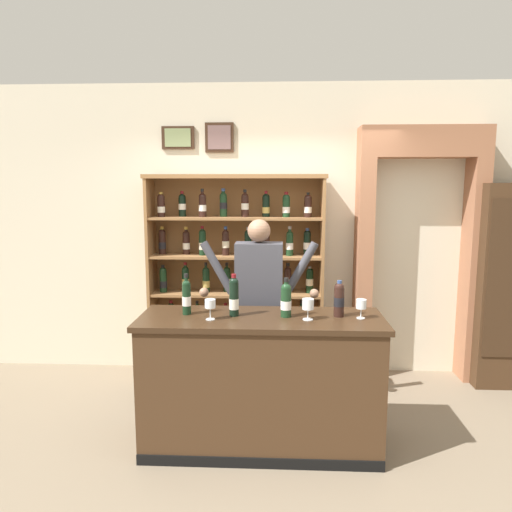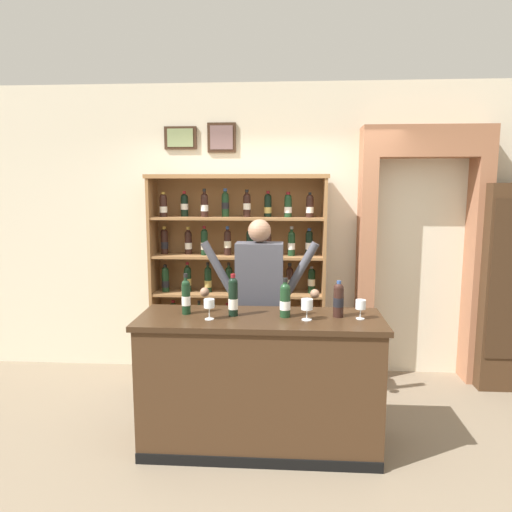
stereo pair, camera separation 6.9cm
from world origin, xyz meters
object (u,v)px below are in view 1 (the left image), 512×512
Objects in this scene: tasting_bottle_brunello at (234,297)px; tasting_bottle_rosso at (339,299)px; wine_glass_left at (308,305)px; wine_glass_spare at (361,305)px; tasting_counter at (261,382)px; wine_glass_center at (210,305)px; tasting_bottle_chianti at (286,299)px; shopkeeper at (259,294)px; tasting_bottle_riserva at (187,296)px; wine_shelf at (236,270)px.

tasting_bottle_brunello is 0.77m from tasting_bottle_rosso.
wine_glass_spare is at bearing 7.65° from wine_glass_left.
tasting_bottle_rosso is at bearing 4.11° from tasting_counter.
wine_glass_center is at bearing -177.33° from wine_glass_left.
tasting_bottle_rosso is 1.75× the size of wine_glass_left.
wine_glass_left is at bearing -8.11° from tasting_bottle_brunello.
tasting_bottle_chianti reaches higher than tasting_counter.
tasting_bottle_brunello reaches higher than wine_glass_center.
tasting_bottle_rosso is 0.94m from wine_glass_center.
tasting_counter is 12.03× the size of wine_glass_center.
shopkeeper reaches higher than tasting_bottle_brunello.
tasting_bottle_riserva is at bearing 179.79° from tasting_bottle_rosso.
shopkeeper is 11.97× the size of wine_glass_spare.
shopkeeper reaches higher than tasting_bottle_chianti.
shopkeeper reaches higher than tasting_counter.
wine_glass_left reaches higher than tasting_counter.
wine_glass_left is (0.90, -0.10, -0.03)m from tasting_bottle_riserva.
tasting_bottle_chianti is at bearing -70.30° from wine_shelf.
shopkeeper is 10.98× the size of wine_glass_left.
shopkeeper is 5.82× the size of tasting_bottle_chianti.
wine_glass_spare is at bearing -53.35° from wine_shelf.
tasting_bottle_chianti is 1.94× the size of wine_glass_center.
shopkeeper is at bearing 142.35° from wine_glass_spare.
tasting_counter is at bearing 170.35° from wine_glass_left.
tasting_bottle_riserva is (-0.25, -1.34, 0.04)m from wine_shelf.
tasting_bottle_riserva reaches higher than wine_glass_left.
shopkeeper reaches higher than tasting_bottle_riserva.
tasting_bottle_rosso is (0.77, 0.02, -0.01)m from tasting_bottle_brunello.
shopkeeper is (-0.04, 0.59, 0.54)m from tasting_counter.
tasting_bottle_rosso is at bearing 22.96° from wine_glass_left.
tasting_bottle_chianti is at bearing -175.93° from tasting_bottle_rosso.
tasting_bottle_riserva is 2.00× the size of wine_glass_left.
tasting_bottle_rosso is (0.61, -0.55, 0.10)m from shopkeeper.
tasting_bottle_chianti is 0.17m from wine_glass_left.
wine_shelf is at bearing 108.56° from shopkeeper.
wine_glass_spare is at bearing 4.45° from wine_glass_center.
tasting_bottle_riserva is 0.98× the size of tasting_bottle_brunello.
tasting_bottle_riserva is 1.14× the size of tasting_bottle_rosso.
tasting_bottle_riserva is 2.18× the size of wine_glass_spare.
wine_glass_left is (-0.39, -0.05, 0.00)m from wine_glass_spare.
tasting_bottle_brunello is at bearing -4.13° from tasting_bottle_riserva.
tasting_bottle_brunello is at bearing 178.45° from wine_glass_spare.
tasting_bottle_riserva reaches higher than tasting_counter.
tasting_bottle_riserva is at bearing -133.81° from shopkeeper.
wine_shelf reaches higher than wine_glass_spare.
tasting_bottle_rosso reaches higher than tasting_counter.
tasting_bottle_riserva is 1.29m from wine_glass_spare.
wine_glass_center is (-0.93, -0.13, -0.02)m from tasting_bottle_rosso.
tasting_bottle_rosso is (0.39, 0.03, 0.00)m from tasting_bottle_chianti.
tasting_bottle_brunello reaches higher than wine_glass_left.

